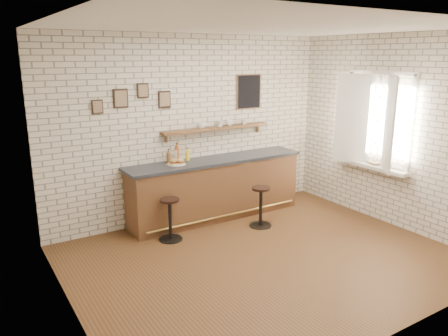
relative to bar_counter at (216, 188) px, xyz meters
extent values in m
plane|color=brown|center=(-0.26, -1.70, -0.51)|extent=(5.00, 5.00, 0.00)
cube|color=brown|center=(0.00, 0.00, -0.03)|extent=(3.00, 0.58, 0.96)
cube|color=#2D333A|center=(0.00, 0.00, 0.48)|extent=(3.10, 0.62, 0.05)
cylinder|color=olive|center=(0.00, -0.32, -0.39)|extent=(2.79, 0.04, 0.04)
cylinder|color=white|center=(-0.72, 0.00, 0.51)|extent=(0.28, 0.28, 0.01)
cylinder|color=#EFB754|center=(-0.67, 0.03, 0.52)|extent=(0.05, 0.05, 0.00)
cylinder|color=#EFB754|center=(-0.69, 0.00, 0.52)|extent=(0.05, 0.05, 0.00)
cylinder|color=#EFB754|center=(-0.82, 0.07, 0.52)|extent=(0.06, 0.06, 0.00)
cylinder|color=#EFB754|center=(-0.69, 0.05, 0.52)|extent=(0.06, 0.06, 0.00)
cylinder|color=#EFB754|center=(-0.83, -0.04, 0.52)|extent=(0.06, 0.06, 0.00)
cylinder|color=#EFB754|center=(-0.66, 0.01, 0.52)|extent=(0.04, 0.04, 0.00)
cylinder|color=#EFB754|center=(-0.73, -0.05, 0.52)|extent=(0.05, 0.05, 0.00)
cylinder|color=#EFB754|center=(-0.82, -0.07, 0.52)|extent=(0.04, 0.04, 0.00)
cylinder|color=#EFB754|center=(-0.88, 0.02, 0.52)|extent=(0.05, 0.05, 0.00)
cylinder|color=#EFB754|center=(-0.67, -0.05, 0.52)|extent=(0.06, 0.06, 0.00)
cylinder|color=#EFB754|center=(-0.81, 0.03, 0.52)|extent=(0.04, 0.04, 0.00)
cylinder|color=#EFB754|center=(-0.70, -0.02, 0.52)|extent=(0.05, 0.05, 0.00)
cylinder|color=#EFB754|center=(-0.67, 0.03, 0.52)|extent=(0.05, 0.05, 0.00)
cylinder|color=#EFB754|center=(-0.68, -0.01, 0.52)|extent=(0.05, 0.05, 0.00)
cylinder|color=brown|center=(-0.78, 0.15, 0.59)|extent=(0.07, 0.07, 0.18)
cylinder|color=brown|center=(-0.78, 0.15, 0.70)|extent=(0.03, 0.03, 0.04)
cylinder|color=black|center=(-0.78, 0.15, 0.73)|extent=(0.03, 0.03, 0.01)
cylinder|color=beige|center=(-0.65, 0.15, 0.60)|extent=(0.07, 0.07, 0.20)
cylinder|color=beige|center=(-0.65, 0.15, 0.73)|extent=(0.02, 0.02, 0.04)
cylinder|color=black|center=(-0.65, 0.15, 0.76)|extent=(0.03, 0.03, 0.01)
cylinder|color=#AF4B1C|center=(-0.63, 0.15, 0.63)|extent=(0.08, 0.08, 0.25)
cylinder|color=#AF4B1C|center=(-0.63, 0.15, 0.78)|extent=(0.03, 0.03, 0.06)
cylinder|color=black|center=(-0.63, 0.15, 0.81)|extent=(0.03, 0.03, 0.01)
cylinder|color=yellow|center=(-0.44, 0.15, 0.59)|extent=(0.07, 0.07, 0.17)
cylinder|color=yellow|center=(-0.44, 0.15, 0.69)|extent=(0.03, 0.03, 0.03)
cylinder|color=maroon|center=(-0.44, 0.15, 0.71)|extent=(0.03, 0.03, 0.01)
cylinder|color=black|center=(-1.07, -0.46, -0.50)|extent=(0.35, 0.35, 0.02)
cylinder|color=black|center=(-1.07, -0.46, -0.20)|extent=(0.05, 0.05, 0.58)
cylinder|color=black|center=(-1.07, -0.46, 0.11)|extent=(0.29, 0.29, 0.04)
cylinder|color=black|center=(0.39, -0.73, -0.50)|extent=(0.36, 0.36, 0.02)
cylinder|color=black|center=(0.39, -0.73, -0.19)|extent=(0.05, 0.05, 0.59)
cylinder|color=black|center=(0.39, -0.73, 0.12)|extent=(0.34, 0.34, 0.04)
cube|color=brown|center=(0.14, 0.20, 0.97)|extent=(2.00, 0.18, 0.04)
cube|color=brown|center=(-0.76, 0.27, 0.89)|extent=(0.03, 0.04, 0.16)
cube|color=brown|center=(1.04, 0.27, 0.89)|extent=(0.03, 0.04, 0.16)
imported|color=white|center=(-0.16, 0.20, 1.05)|extent=(0.18, 0.18, 0.11)
imported|color=white|center=(0.20, 0.20, 1.05)|extent=(0.16, 0.16, 0.10)
imported|color=white|center=(0.39, 0.20, 1.05)|extent=(0.15, 0.15, 0.11)
imported|color=white|center=(0.70, 0.20, 1.04)|extent=(0.10, 0.10, 0.09)
cube|color=black|center=(-1.46, 0.28, 1.54)|extent=(0.22, 0.02, 0.28)
cube|color=black|center=(-1.11, 0.28, 1.64)|extent=(0.18, 0.02, 0.22)
cube|color=black|center=(-0.76, 0.28, 1.49)|extent=(0.20, 0.02, 0.26)
cube|color=black|center=(-1.81, 0.28, 1.44)|extent=(0.16, 0.02, 0.20)
cube|color=black|center=(0.84, 0.28, 1.54)|extent=(0.46, 0.02, 0.56)
cube|color=white|center=(2.14, -1.40, 0.39)|extent=(0.20, 1.35, 0.06)
cube|color=white|center=(2.21, -1.40, 1.89)|extent=(0.05, 1.30, 0.06)
cube|color=white|center=(2.21, -1.40, 0.39)|extent=(0.05, 1.30, 0.06)
cube|color=white|center=(2.21, -2.00, 1.14)|extent=(0.05, 0.06, 1.50)
cube|color=white|center=(2.21, -0.80, 1.14)|extent=(0.05, 0.06, 1.50)
cube|color=white|center=(2.06, -1.70, 1.14)|extent=(0.40, 0.46, 1.46)
cube|color=white|center=(2.06, -1.10, 1.14)|extent=(0.40, 0.46, 1.46)
imported|color=tan|center=(2.12, -1.41, 0.43)|extent=(0.16, 0.21, 0.02)
imported|color=tan|center=(2.12, -1.37, 0.45)|extent=(0.24, 0.28, 0.02)
camera|label=1|loc=(-3.60, -5.99, 2.16)|focal=35.00mm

